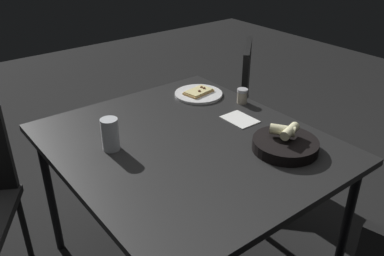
% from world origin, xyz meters
% --- Properties ---
extents(dining_table, '(1.19, 1.06, 0.75)m').
position_xyz_m(dining_table, '(0.00, 0.00, 0.69)').
color(dining_table, black).
rests_on(dining_table, ground).
extents(pizza_plate, '(0.26, 0.26, 0.04)m').
position_xyz_m(pizza_plate, '(0.36, -0.34, 0.76)').
color(pizza_plate, white).
rests_on(pizza_plate, dining_table).
extents(bread_basket, '(0.27, 0.27, 0.11)m').
position_xyz_m(bread_basket, '(-0.30, -0.27, 0.78)').
color(bread_basket, black).
rests_on(bread_basket, dining_table).
extents(beer_glass, '(0.07, 0.07, 0.14)m').
position_xyz_m(beer_glass, '(0.14, 0.29, 0.81)').
color(beer_glass, silver).
rests_on(beer_glass, dining_table).
extents(pepper_shaker, '(0.06, 0.06, 0.08)m').
position_xyz_m(pepper_shaker, '(0.14, -0.46, 0.78)').
color(pepper_shaker, '#BFB299').
rests_on(pepper_shaker, dining_table).
extents(napkin, '(0.16, 0.12, 0.00)m').
position_xyz_m(napkin, '(0.01, -0.32, 0.75)').
color(napkin, white).
rests_on(napkin, dining_table).
extents(chair_near, '(0.62, 0.62, 0.89)m').
position_xyz_m(chair_near, '(0.62, -0.80, 0.52)').
color(chair_near, black).
rests_on(chair_near, ground).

